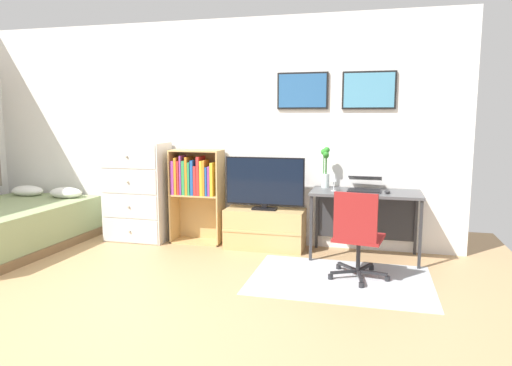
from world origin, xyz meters
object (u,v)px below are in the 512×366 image
dresser (137,192)px  bamboo_vase (325,167)px  bookshelf (195,185)px  television (265,183)px  office_chair (357,233)px  laptop (365,185)px  tv_stand (265,229)px  bed (3,228)px  wine_glass (334,179)px  computer_mouse (387,192)px  desk (366,203)px

dresser → bamboo_vase: bearing=2.3°
bookshelf → television: (0.88, -0.06, 0.07)m
television → office_chair: bearing=-37.4°
laptop → tv_stand: bearing=-179.1°
bed → wine_glass: size_ratio=11.48×
computer_mouse → wine_glass: size_ratio=0.58×
tv_stand → wine_glass: size_ratio=5.14×
tv_stand → desk: 1.20m
bed → bamboo_vase: bearing=15.4°
desk → bamboo_vase: size_ratio=2.52×
laptop → wine_glass: size_ratio=2.20×
dresser → office_chair: bearing=-17.1°
bookshelf → desk: 2.03m
dresser → bookshelf: (0.76, 0.06, 0.10)m
television → desk: size_ratio=0.79×
office_chair → computer_mouse: bearing=77.4°
computer_mouse → office_chair: bearing=-111.8°
bed → laptop: bearing=12.7°
bed → television: television is taller
dresser → wine_glass: (2.44, -0.13, 0.26)m
office_chair → computer_mouse: size_ratio=8.27×
tv_stand → desk: (1.14, -0.01, 0.37)m
laptop → computer_mouse: 0.28m
wine_glass → laptop: bearing=22.0°
television → bamboo_vase: size_ratio=2.00×
dresser → computer_mouse: dresser is taller
desk → bamboo_vase: (-0.46, 0.09, 0.38)m
computer_mouse → bamboo_vase: 0.76m
desk → wine_glass: 0.46m
bed → wine_glass: (3.75, 0.68, 0.61)m
television → office_chair: (1.09, -0.83, -0.32)m
desk → dresser: bearing=-179.9°
bed → television: bearing=16.6°
bookshelf → tv_stand: (0.88, -0.04, -0.48)m
dresser → tv_stand: size_ratio=1.33×
bookshelf → desk: bearing=-1.5°
office_chair → bookshelf: bearing=164.7°
office_chair → bamboo_vase: bearing=122.5°
desk → computer_mouse: size_ratio=11.27×
laptop → dresser: bearing=-178.5°
desk → bamboo_vase: bamboo_vase is taller
tv_stand → office_chair: (1.09, -0.85, 0.22)m
bed → dresser: size_ratio=1.68×
television → wine_glass: size_ratio=5.16×
dresser → tv_stand: bearing=0.5°
dresser → bookshelf: 0.77m
computer_mouse → bamboo_vase: size_ratio=0.22×
bed → computer_mouse: (4.32, 0.66, 0.50)m
bamboo_vase → desk: bearing=-11.2°
dresser → computer_mouse: size_ratio=11.85×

